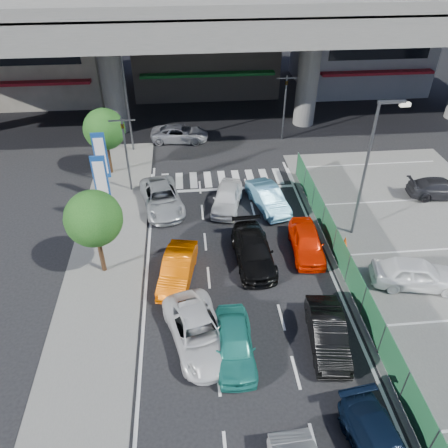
{
  "coord_description": "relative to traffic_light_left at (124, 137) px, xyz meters",
  "views": [
    {
      "loc": [
        -2.38,
        -13.56,
        15.52
      ],
      "look_at": [
        -0.63,
        4.83,
        2.03
      ],
      "focal_mm": 35.0,
      "sensor_mm": 36.0,
      "label": 1
    }
  ],
  "objects": [
    {
      "name": "ground",
      "position": [
        6.2,
        -12.0,
        -3.94
      ],
      "size": [
        120.0,
        120.0,
        0.0
      ],
      "primitive_type": "plane",
      "color": "black",
      "rests_on": "ground"
    },
    {
      "name": "sidewalk_left",
      "position": [
        -0.8,
        -8.0,
        -3.88
      ],
      "size": [
        4.0,
        30.0,
        0.12
      ],
      "primitive_type": "cube",
      "color": "#5F5F5D",
      "rests_on": "ground"
    },
    {
      "name": "fence_run",
      "position": [
        11.5,
        -11.0,
        -3.04
      ],
      "size": [
        0.16,
        22.0,
        1.8
      ],
      "primitive_type": null,
      "color": "#1F5C35",
      "rests_on": "ground"
    },
    {
      "name": "expressway",
      "position": [
        6.2,
        10.0,
        4.83
      ],
      "size": [
        64.0,
        14.0,
        10.75
      ],
      "color": "#61615D",
      "rests_on": "ground"
    },
    {
      "name": "building_west",
      "position": [
        -9.8,
        19.97,
        2.56
      ],
      "size": [
        12.0,
        10.9,
        13.0
      ],
      "color": "gray",
      "rests_on": "ground"
    },
    {
      "name": "building_center",
      "position": [
        6.2,
        20.97,
        3.56
      ],
      "size": [
        14.0,
        10.9,
        15.0
      ],
      "color": "gray",
      "rests_on": "ground"
    },
    {
      "name": "building_east",
      "position": [
        22.2,
        19.97,
        2.06
      ],
      "size": [
        12.0,
        10.9,
        12.0
      ],
      "color": "gray",
      "rests_on": "ground"
    },
    {
      "name": "traffic_light_left",
      "position": [
        0.0,
        0.0,
        0.0
      ],
      "size": [
        1.6,
        1.24,
        5.2
      ],
      "color": "#595B60",
      "rests_on": "ground"
    },
    {
      "name": "traffic_light_right",
      "position": [
        11.7,
        7.0,
        0.0
      ],
      "size": [
        1.6,
        1.24,
        5.2
      ],
      "color": "#595B60",
      "rests_on": "ground"
    },
    {
      "name": "street_lamp_right",
      "position": [
        13.37,
        -6.0,
        0.83
      ],
      "size": [
        1.65,
        0.22,
        8.0
      ],
      "color": "#595B60",
      "rests_on": "ground"
    },
    {
      "name": "street_lamp_left",
      "position": [
        -0.13,
        6.0,
        0.83
      ],
      "size": [
        1.65,
        0.22,
        8.0
      ],
      "color": "#595B60",
      "rests_on": "ground"
    },
    {
      "name": "signboard_near",
      "position": [
        -1.0,
        -4.01,
        -0.87
      ],
      "size": [
        0.8,
        0.14,
        4.7
      ],
      "color": "#595B60",
      "rests_on": "ground"
    },
    {
      "name": "signboard_far",
      "position": [
        -1.4,
        -1.01,
        -0.87
      ],
      "size": [
        0.8,
        0.14,
        4.7
      ],
      "color": "#595B60",
      "rests_on": "ground"
    },
    {
      "name": "tree_near",
      "position": [
        -0.8,
        -8.0,
        -0.55
      ],
      "size": [
        2.8,
        2.8,
        4.8
      ],
      "color": "#382314",
      "rests_on": "ground"
    },
    {
      "name": "tree_far",
      "position": [
        -1.6,
        2.5,
        -0.55
      ],
      "size": [
        2.8,
        2.8,
        4.8
      ],
      "color": "#382314",
      "rests_on": "ground"
    },
    {
      "name": "sedan_white_mid_left",
      "position": [
        3.89,
        -13.09,
        -3.27
      ],
      "size": [
        3.37,
        5.23,
        1.34
      ],
      "primitive_type": "imported",
      "rotation": [
        0.0,
        0.0,
        0.25
      ],
      "color": "white",
      "rests_on": "ground"
    },
    {
      "name": "taxi_teal_mid",
      "position": [
        5.38,
        -13.85,
        -3.25
      ],
      "size": [
        1.69,
        4.07,
        1.38
      ],
      "primitive_type": "imported",
      "rotation": [
        0.0,
        0.0,
        -0.01
      ],
      "color": "teal",
      "rests_on": "ground"
    },
    {
      "name": "hatch_black_mid_right",
      "position": [
        9.43,
        -13.66,
        -3.26
      ],
      "size": [
        1.86,
        4.22,
        1.35
      ],
      "primitive_type": "imported",
      "rotation": [
        0.0,
        0.0,
        -0.11
      ],
      "color": "black",
      "rests_on": "ground"
    },
    {
      "name": "taxi_orange_left",
      "position": [
        3.05,
        -8.93,
        -3.25
      ],
      "size": [
        2.23,
        4.34,
        1.36
      ],
      "primitive_type": "imported",
      "rotation": [
        0.0,
        0.0,
        -0.2
      ],
      "color": "#DD5400",
      "rests_on": "ground"
    },
    {
      "name": "sedan_black_mid",
      "position": [
        7.07,
        -7.89,
        -3.25
      ],
      "size": [
        2.13,
        4.83,
        1.38
      ],
      "primitive_type": "imported",
      "rotation": [
        0.0,
        0.0,
        0.04
      ],
      "color": "black",
      "rests_on": "ground"
    },
    {
      "name": "taxi_orange_right",
      "position": [
        10.1,
        -7.43,
        -3.25
      ],
      "size": [
        1.89,
        4.15,
        1.38
      ],
      "primitive_type": "imported",
      "rotation": [
        0.0,
        0.0,
        -0.06
      ],
      "color": "#F02202",
      "rests_on": "ground"
    },
    {
      "name": "wagon_silver_front_left",
      "position": [
        2.12,
        -2.21,
        -3.25
      ],
      "size": [
        3.22,
        5.32,
        1.38
      ],
      "primitive_type": "imported",
      "rotation": [
        0.0,
        0.0,
        0.2
      ],
      "color": "#9CA0A4",
      "rests_on": "ground"
    },
    {
      "name": "sedan_white_front_mid",
      "position": [
        6.21,
        -2.55,
        -3.25
      ],
      "size": [
        2.6,
        4.33,
        1.38
      ],
      "primitive_type": "imported",
      "rotation": [
        0.0,
        0.0,
        -0.26
      ],
      "color": "white",
      "rests_on": "ground"
    },
    {
      "name": "kei_truck_front_right",
      "position": [
        8.75,
        -2.84,
        -3.25
      ],
      "size": [
        2.46,
        4.42,
        1.38
      ],
      "primitive_type": "imported",
      "rotation": [
        0.0,
        0.0,
        0.25
      ],
      "color": "#65B2DA",
      "rests_on": "ground"
    },
    {
      "name": "crossing_wagon_silver",
      "position": [
        3.36,
        7.46,
        -3.3
      ],
      "size": [
        4.79,
        2.59,
        1.28
      ],
      "primitive_type": "imported",
      "rotation": [
        0.0,
        0.0,
        1.47
      ],
      "color": "#AAABB3",
      "rests_on": "ground"
    },
    {
      "name": "parked_sedan_white",
      "position": [
        14.83,
        -10.52,
        -3.13
      ],
      "size": [
        4.61,
        2.58,
        1.48
      ],
      "primitive_type": "imported",
      "rotation": [
        0.0,
        0.0,
        1.37
      ],
      "color": "white",
      "rests_on": "parking_lot"
    },
    {
      "name": "parked_sedan_dgrey",
      "position": [
        20.18,
        -2.71,
        -3.26
      ],
      "size": [
        4.38,
        2.12,
        1.23
      ],
      "primitive_type": "imported",
      "rotation": [
        0.0,
        0.0,
        1.47
      ],
      "color": "#2A2A2F",
      "rests_on": "parking_lot"
    },
    {
      "name": "traffic_cone",
      "position": [
        12.32,
        -7.27,
        -3.52
      ],
      "size": [
        0.46,
        0.46,
        0.72
      ],
      "primitive_type": "cone",
      "rotation": [
        0.0,
        0.0,
        -0.29
      ],
      "color": "#FB560D",
      "rests_on": "parking_lot"
    }
  ]
}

